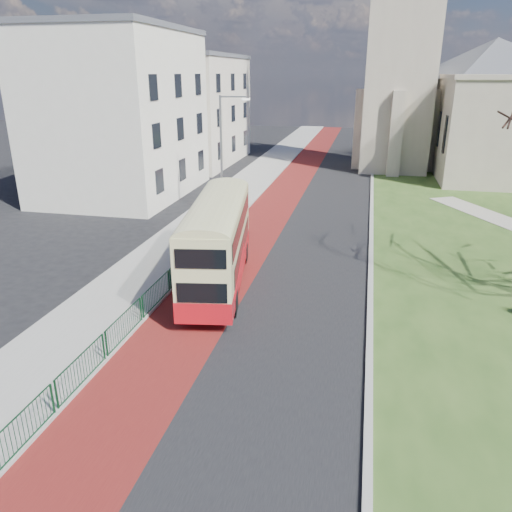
# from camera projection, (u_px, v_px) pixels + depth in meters

# --- Properties ---
(ground) EXTENTS (160.00, 160.00, 0.00)m
(ground) POSITION_uv_depth(u_px,v_px,m) (205.00, 340.00, 18.90)
(ground) COLOR black
(ground) RESTS_ON ground
(road_carriageway) EXTENTS (9.00, 120.00, 0.01)m
(road_carriageway) POSITION_uv_depth(u_px,v_px,m) (308.00, 210.00, 36.92)
(road_carriageway) COLOR black
(road_carriageway) RESTS_ON ground
(bus_lane) EXTENTS (3.40, 120.00, 0.01)m
(bus_lane) POSITION_uv_depth(u_px,v_px,m) (272.00, 208.00, 37.47)
(bus_lane) COLOR #591414
(bus_lane) RESTS_ON ground
(pavement_west) EXTENTS (4.00, 120.00, 0.12)m
(pavement_west) POSITION_uv_depth(u_px,v_px,m) (224.00, 204.00, 38.22)
(pavement_west) COLOR gray
(pavement_west) RESTS_ON ground
(kerb_west) EXTENTS (0.25, 120.00, 0.13)m
(kerb_west) POSITION_uv_depth(u_px,v_px,m) (249.00, 205.00, 37.81)
(kerb_west) COLOR #999993
(kerb_west) RESTS_ON ground
(kerb_east) EXTENTS (0.25, 80.00, 0.13)m
(kerb_east) POSITION_uv_depth(u_px,v_px,m) (372.00, 206.00, 37.79)
(kerb_east) COLOR #999993
(kerb_east) RESTS_ON ground
(pedestrian_railing) EXTENTS (0.07, 24.00, 1.12)m
(pedestrian_railing) POSITION_uv_depth(u_px,v_px,m) (170.00, 280.00, 22.98)
(pedestrian_railing) COLOR #0D3D1E
(pedestrian_railing) RESTS_ON ground
(gothic_church) EXTENTS (16.38, 18.00, 40.00)m
(gothic_church) POSITION_uv_depth(u_px,v_px,m) (454.00, 32.00, 46.62)
(gothic_church) COLOR #9F9180
(gothic_church) RESTS_ON ground
(street_block_near) EXTENTS (10.30, 14.30, 13.00)m
(street_block_near) POSITION_uv_depth(u_px,v_px,m) (120.00, 113.00, 39.65)
(street_block_near) COLOR silver
(street_block_near) RESTS_ON ground
(street_block_far) EXTENTS (10.30, 16.30, 11.50)m
(street_block_far) POSITION_uv_depth(u_px,v_px,m) (189.00, 109.00, 54.57)
(street_block_far) COLOR beige
(street_block_far) RESTS_ON ground
(streetlamp) EXTENTS (2.13, 0.18, 8.00)m
(streetlamp) POSITION_uv_depth(u_px,v_px,m) (223.00, 148.00, 34.69)
(streetlamp) COLOR gray
(streetlamp) RESTS_ON pavement_west
(bus) EXTENTS (3.82, 9.94, 4.06)m
(bus) POSITION_uv_depth(u_px,v_px,m) (218.00, 239.00, 23.03)
(bus) COLOR #B41018
(bus) RESTS_ON ground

